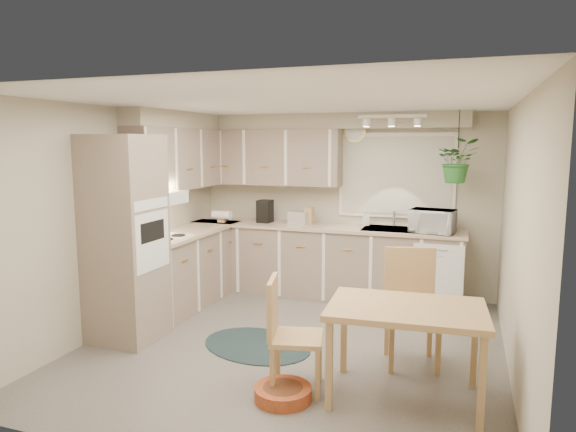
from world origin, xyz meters
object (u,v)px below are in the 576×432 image
object	(u,v)px
dining_table	(405,353)
chair_back	(412,309)
chair_left	(297,335)
microwave	(433,218)
braided_rug	(257,345)
pet_bed	(283,393)

from	to	relation	value
dining_table	chair_back	size ratio (longest dim) A/B	1.15
chair_left	microwave	world-z (taller)	microwave
dining_table	microwave	bearing A→B (deg)	89.37
chair_back	braided_rug	bearing A→B (deg)	-11.68
dining_table	chair_left	xyz separation A→B (m)	(-0.85, -0.14, 0.09)
chair_back	microwave	bearing A→B (deg)	-105.52
microwave	chair_back	bearing A→B (deg)	-81.72
chair_back	microwave	world-z (taller)	microwave
microwave	braided_rug	bearing A→B (deg)	-120.64
chair_left	chair_back	xyz separation A→B (m)	(0.84, 0.80, 0.06)
dining_table	braided_rug	bearing A→B (deg)	158.55
dining_table	microwave	distance (m)	2.53
chair_back	braided_rug	distance (m)	1.59
chair_back	braided_rug	size ratio (longest dim) A/B	0.90
chair_left	braided_rug	xyz separation A→B (m)	(-0.66, 0.73, -0.46)
braided_rug	dining_table	bearing A→B (deg)	-21.45
pet_bed	dining_table	bearing A→B (deg)	21.10
chair_left	microwave	xyz separation A→B (m)	(0.88, 2.56, 0.65)
pet_bed	microwave	world-z (taller)	microwave
dining_table	chair_back	world-z (taller)	chair_back
pet_bed	microwave	distance (m)	3.11
chair_left	braided_rug	world-z (taller)	chair_left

